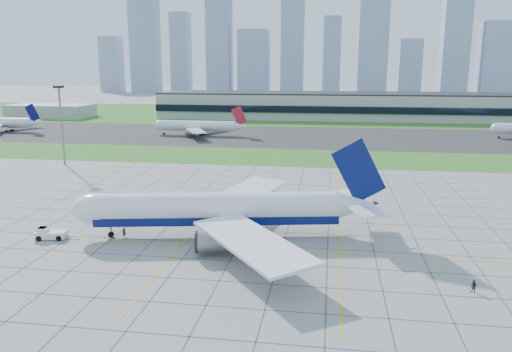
{
  "coord_description": "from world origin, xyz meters",
  "views": [
    {
      "loc": [
        15.92,
        -84.11,
        31.5
      ],
      "look_at": [
        -0.74,
        25.99,
        7.0
      ],
      "focal_mm": 35.0,
      "sensor_mm": 36.0,
      "label": 1
    }
  ],
  "objects_px": {
    "light_mast": "(61,115)",
    "crew_far": "(474,287)",
    "airliner": "(220,210)",
    "distant_jet_1": "(198,126)",
    "pushback_tug": "(49,234)",
    "crew_near": "(124,232)",
    "distant_jet_0": "(5,123)"
  },
  "relations": [
    {
      "from": "light_mast",
      "to": "crew_far",
      "type": "xyz_separation_m",
      "value": [
        106.7,
        -79.48,
        -15.24
      ]
    },
    {
      "from": "airliner",
      "to": "distant_jet_1",
      "type": "height_order",
      "value": "airliner"
    },
    {
      "from": "pushback_tug",
      "to": "crew_far",
      "type": "relative_size",
      "value": 4.33
    },
    {
      "from": "airliner",
      "to": "crew_near",
      "type": "bearing_deg",
      "value": -179.74
    },
    {
      "from": "distant_jet_0",
      "to": "distant_jet_1",
      "type": "distance_m",
      "value": 97.72
    },
    {
      "from": "crew_near",
      "to": "crew_far",
      "type": "height_order",
      "value": "crew_far"
    },
    {
      "from": "airliner",
      "to": "crew_near",
      "type": "relative_size",
      "value": 32.12
    },
    {
      "from": "pushback_tug",
      "to": "crew_near",
      "type": "bearing_deg",
      "value": 1.86
    },
    {
      "from": "distant_jet_0",
      "to": "distant_jet_1",
      "type": "xyz_separation_m",
      "value": [
        97.72,
        0.67,
        0.0
      ]
    },
    {
      "from": "crew_far",
      "to": "distant_jet_1",
      "type": "height_order",
      "value": "distant_jet_1"
    },
    {
      "from": "light_mast",
      "to": "crew_far",
      "type": "height_order",
      "value": "light_mast"
    },
    {
      "from": "light_mast",
      "to": "distant_jet_0",
      "type": "xyz_separation_m",
      "value": [
        -73.18,
        75.15,
        -11.7
      ]
    },
    {
      "from": "light_mast",
      "to": "airliner",
      "type": "xyz_separation_m",
      "value": [
        65.64,
        -60.91,
        -11.09
      ]
    },
    {
      "from": "crew_far",
      "to": "distant_jet_0",
      "type": "bearing_deg",
      "value": -176.9
    },
    {
      "from": "light_mast",
      "to": "airliner",
      "type": "bearing_deg",
      "value": -42.86
    },
    {
      "from": "distant_jet_0",
      "to": "crew_far",
      "type": "bearing_deg",
      "value": -40.68
    },
    {
      "from": "crew_near",
      "to": "light_mast",
      "type": "bearing_deg",
      "value": 88.51
    },
    {
      "from": "distant_jet_1",
      "to": "pushback_tug",
      "type": "bearing_deg",
      "value": -86.01
    },
    {
      "from": "pushback_tug",
      "to": "distant_jet_0",
      "type": "height_order",
      "value": "distant_jet_0"
    },
    {
      "from": "crew_far",
      "to": "light_mast",
      "type": "bearing_deg",
      "value": -172.9
    },
    {
      "from": "airliner",
      "to": "distant_jet_1",
      "type": "xyz_separation_m",
      "value": [
        -41.1,
        136.73,
        -0.61
      ]
    },
    {
      "from": "crew_far",
      "to": "pushback_tug",
      "type": "bearing_deg",
      "value": -145.72
    },
    {
      "from": "airliner",
      "to": "crew_far",
      "type": "height_order",
      "value": "airliner"
    },
    {
      "from": "light_mast",
      "to": "crew_far",
      "type": "distance_m",
      "value": 133.92
    },
    {
      "from": "crew_far",
      "to": "distant_jet_0",
      "type": "relative_size",
      "value": 0.04
    },
    {
      "from": "light_mast",
      "to": "crew_far",
      "type": "relative_size",
      "value": 13.63
    },
    {
      "from": "light_mast",
      "to": "airliner",
      "type": "distance_m",
      "value": 90.23
    },
    {
      "from": "airliner",
      "to": "pushback_tug",
      "type": "bearing_deg",
      "value": -179.05
    },
    {
      "from": "light_mast",
      "to": "crew_near",
      "type": "xyz_separation_m",
      "value": [
        47.95,
        -64.38,
        -15.26
      ]
    },
    {
      "from": "airliner",
      "to": "pushback_tug",
      "type": "relative_size",
      "value": 7.24
    },
    {
      "from": "light_mast",
      "to": "distant_jet_0",
      "type": "bearing_deg",
      "value": 134.24
    },
    {
      "from": "airliner",
      "to": "distant_jet_1",
      "type": "distance_m",
      "value": 142.77
    }
  ]
}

